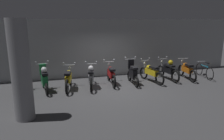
# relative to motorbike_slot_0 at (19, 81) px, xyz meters

# --- Properties ---
(ground_plane) EXTENTS (80.00, 80.00, 0.00)m
(ground_plane) POSITION_rel_motorbike_slot_0_xyz_m (4.13, -0.64, -0.53)
(ground_plane) COLOR #424244
(back_wall) EXTENTS (16.26, 0.30, 3.13)m
(back_wall) POSITION_rel_motorbike_slot_0_xyz_m (4.13, 1.86, 1.04)
(back_wall) COLOR #9EA0A3
(back_wall) RESTS_ON ground
(motorbike_slot_0) EXTENTS (0.59, 1.68, 1.29)m
(motorbike_slot_0) POSITION_rel_motorbike_slot_0_xyz_m (0.00, 0.00, 0.00)
(motorbike_slot_0) COLOR black
(motorbike_slot_0) RESTS_ON ground
(motorbike_slot_1) EXTENTS (0.58, 1.68, 1.29)m
(motorbike_slot_1) POSITION_rel_motorbike_slot_0_xyz_m (1.03, -0.15, 0.04)
(motorbike_slot_1) COLOR black
(motorbike_slot_1) RESTS_ON ground
(motorbike_slot_2) EXTENTS (0.63, 1.93, 1.15)m
(motorbike_slot_2) POSITION_rel_motorbike_slot_0_xyz_m (2.07, -0.14, -0.04)
(motorbike_slot_2) COLOR black
(motorbike_slot_2) RESTS_ON ground
(motorbike_slot_3) EXTENTS (0.63, 1.93, 1.15)m
(motorbike_slot_3) POSITION_rel_motorbike_slot_0_xyz_m (3.10, -0.17, 0.00)
(motorbike_slot_3) COLOR black
(motorbike_slot_3) RESTS_ON ground
(motorbike_slot_4) EXTENTS (0.59, 1.95, 1.15)m
(motorbike_slot_4) POSITION_rel_motorbike_slot_0_xyz_m (4.13, 0.08, -0.04)
(motorbike_slot_4) COLOR black
(motorbike_slot_4) RESTS_ON ground
(motorbike_slot_5) EXTENTS (0.59, 1.68, 1.29)m
(motorbike_slot_5) POSITION_rel_motorbike_slot_0_xyz_m (5.16, -0.16, 0.00)
(motorbike_slot_5) COLOR black
(motorbike_slot_5) RESTS_ON ground
(motorbike_slot_6) EXTENTS (0.63, 1.93, 1.15)m
(motorbike_slot_6) POSITION_rel_motorbike_slot_0_xyz_m (6.19, -0.10, -0.04)
(motorbike_slot_6) COLOR black
(motorbike_slot_6) RESTS_ON ground
(motorbike_slot_7) EXTENTS (0.59, 1.95, 1.15)m
(motorbike_slot_7) POSITION_rel_motorbike_slot_0_xyz_m (7.23, 0.03, 0.00)
(motorbike_slot_7) COLOR black
(motorbike_slot_7) RESTS_ON ground
(motorbike_slot_8) EXTENTS (0.56, 1.94, 1.03)m
(motorbike_slot_8) POSITION_rel_motorbike_slot_0_xyz_m (8.26, -0.13, -0.04)
(motorbike_slot_8) COLOR black
(motorbike_slot_8) RESTS_ON ground
(bicycle) EXTENTS (0.50, 1.72, 0.89)m
(bicycle) POSITION_rel_motorbike_slot_0_xyz_m (9.36, -0.17, -0.17)
(bicycle) COLOR black
(bicycle) RESTS_ON ground
(support_pillar) EXTENTS (0.60, 0.60, 3.13)m
(support_pillar) POSITION_rel_motorbike_slot_0_xyz_m (0.49, -2.72, 1.04)
(support_pillar) COLOR gray
(support_pillar) RESTS_ON ground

